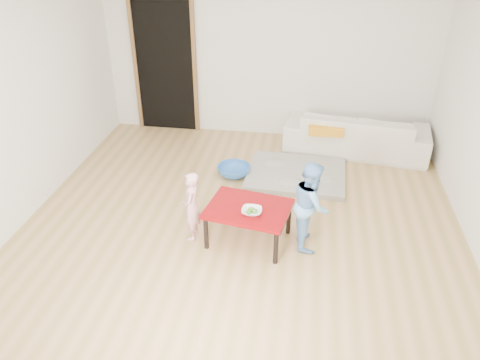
% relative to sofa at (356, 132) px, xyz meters
% --- Properties ---
extents(floor, '(5.00, 5.00, 0.01)m').
position_rel_sofa_xyz_m(floor, '(-1.40, -2.05, -0.30)').
color(floor, '#A28345').
rests_on(floor, ground).
extents(back_wall, '(5.00, 0.02, 2.60)m').
position_rel_sofa_xyz_m(back_wall, '(-1.40, 0.45, 1.00)').
color(back_wall, white).
rests_on(back_wall, floor).
extents(left_wall, '(0.02, 5.00, 2.60)m').
position_rel_sofa_xyz_m(left_wall, '(-3.90, -2.05, 1.00)').
color(left_wall, white).
rests_on(left_wall, floor).
extents(doorway, '(1.02, 0.08, 2.11)m').
position_rel_sofa_xyz_m(doorway, '(-3.00, 0.43, 0.72)').
color(doorway, brown).
rests_on(doorway, back_wall).
extents(sofa, '(2.15, 1.06, 0.60)m').
position_rel_sofa_xyz_m(sofa, '(0.00, 0.00, 0.00)').
color(sofa, silver).
rests_on(sofa, floor).
extents(cushion, '(0.50, 0.45, 0.13)m').
position_rel_sofa_xyz_m(cushion, '(-0.47, -0.23, 0.16)').
color(cushion, orange).
rests_on(cushion, sofa).
extents(red_table, '(0.96, 0.79, 0.43)m').
position_rel_sofa_xyz_m(red_table, '(-1.28, -2.43, -0.09)').
color(red_table, maroon).
rests_on(red_table, floor).
extents(bowl, '(0.21, 0.21, 0.05)m').
position_rel_sofa_xyz_m(bowl, '(-1.23, -2.54, 0.16)').
color(bowl, white).
rests_on(bowl, red_table).
extents(broccoli, '(0.12, 0.12, 0.06)m').
position_rel_sofa_xyz_m(broccoli, '(-1.23, -2.54, 0.16)').
color(broccoli, '#2D5919').
rests_on(broccoli, red_table).
extents(child_pink, '(0.21, 0.31, 0.80)m').
position_rel_sofa_xyz_m(child_pink, '(-1.89, -2.46, 0.10)').
color(child_pink, pink).
rests_on(child_pink, floor).
extents(child_blue, '(0.42, 0.51, 0.98)m').
position_rel_sofa_xyz_m(child_blue, '(-0.63, -2.37, 0.19)').
color(child_blue, '#69B4F3').
rests_on(child_blue, floor).
extents(basin, '(0.45, 0.45, 0.14)m').
position_rel_sofa_xyz_m(basin, '(-1.67, -1.03, -0.23)').
color(basin, '#3169B9').
rests_on(basin, floor).
extents(blanket, '(1.35, 1.14, 0.07)m').
position_rel_sofa_xyz_m(blanket, '(-0.83, -0.91, -0.27)').
color(blanket, '#9B9889').
rests_on(blanket, floor).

